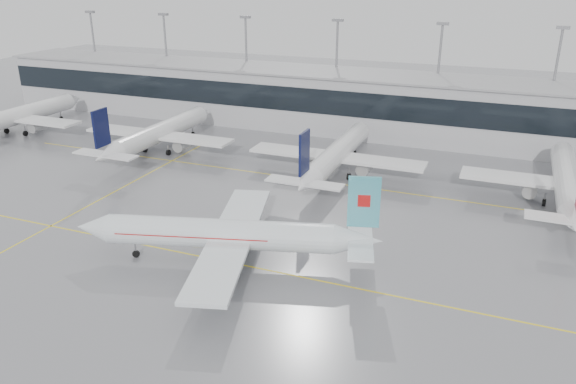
% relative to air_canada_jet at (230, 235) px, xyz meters
% --- Properties ---
extents(ground, '(320.00, 320.00, 0.00)m').
position_rel_air_canada_jet_xyz_m(ground, '(2.55, -0.12, -3.64)').
color(ground, gray).
rests_on(ground, ground).
extents(taxi_line_main, '(120.00, 0.25, 0.01)m').
position_rel_air_canada_jet_xyz_m(taxi_line_main, '(2.55, -0.12, -3.64)').
color(taxi_line_main, yellow).
rests_on(taxi_line_main, ground).
extents(taxi_line_north, '(120.00, 0.25, 0.01)m').
position_rel_air_canada_jet_xyz_m(taxi_line_north, '(2.55, 29.88, -3.64)').
color(taxi_line_north, yellow).
rests_on(taxi_line_north, ground).
extents(taxi_line_cross, '(0.25, 60.00, 0.01)m').
position_rel_air_canada_jet_xyz_m(taxi_line_cross, '(-27.45, 14.88, -3.64)').
color(taxi_line_cross, yellow).
rests_on(taxi_line_cross, ground).
extents(terminal, '(180.00, 15.00, 12.00)m').
position_rel_air_canada_jet_xyz_m(terminal, '(2.55, 61.88, 2.36)').
color(terminal, '#A6A6AA').
rests_on(terminal, ground).
extents(terminal_glass, '(180.00, 0.20, 5.00)m').
position_rel_air_canada_jet_xyz_m(terminal_glass, '(2.55, 54.33, 3.86)').
color(terminal_glass, black).
rests_on(terminal_glass, ground).
extents(terminal_roof, '(182.00, 16.00, 0.40)m').
position_rel_air_canada_jet_xyz_m(terminal_roof, '(2.55, 61.88, 8.56)').
color(terminal_roof, gray).
rests_on(terminal_roof, ground).
extents(light_masts, '(156.40, 1.00, 22.60)m').
position_rel_air_canada_jet_xyz_m(light_masts, '(2.55, 67.88, 9.70)').
color(light_masts, gray).
rests_on(light_masts, ground).
extents(air_canada_jet, '(36.00, 29.31, 11.48)m').
position_rel_air_canada_jet_xyz_m(air_canada_jet, '(0.00, 0.00, 0.00)').
color(air_canada_jet, silver).
rests_on(air_canada_jet, ground).
extents(parked_jet_a, '(29.64, 36.96, 11.72)m').
position_rel_air_canada_jet_xyz_m(parked_jet_a, '(-67.45, 33.57, 0.07)').
color(parked_jet_a, silver).
rests_on(parked_jet_a, ground).
extents(parked_jet_b, '(29.64, 36.96, 11.72)m').
position_rel_air_canada_jet_xyz_m(parked_jet_b, '(-32.45, 33.57, 0.07)').
color(parked_jet_b, silver).
rests_on(parked_jet_b, ground).
extents(parked_jet_c, '(29.64, 36.96, 11.72)m').
position_rel_air_canada_jet_xyz_m(parked_jet_c, '(2.55, 33.57, 0.07)').
color(parked_jet_c, silver).
rests_on(parked_jet_c, ground).
extents(parked_jet_d, '(29.64, 36.96, 11.72)m').
position_rel_air_canada_jet_xyz_m(parked_jet_d, '(37.55, 33.57, 0.07)').
color(parked_jet_d, silver).
rests_on(parked_jet_d, ground).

